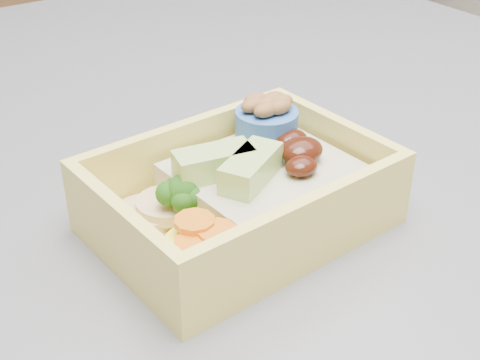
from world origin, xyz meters
TOP-DOWN VIEW (x-y plane):
  - bento_box at (0.16, -0.22)m, footprint 0.18×0.13m

SIDE VIEW (x-z plane):
  - bento_box at x=0.16m, z-range 0.91..0.97m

